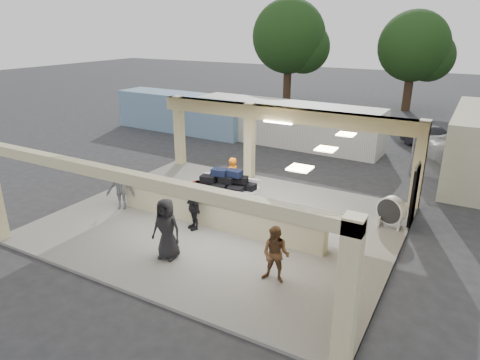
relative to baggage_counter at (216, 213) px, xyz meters
The scene contains 16 objects.
ground 0.77m from the baggage_counter, 90.00° to the left, with size 120.00×120.00×0.00m, color #27272A.
pavilion 1.41m from the baggage_counter, 79.65° to the left, with size 12.01×10.00×3.55m.
baggage_counter is the anchor object (origin of this frame).
luggage_cart 2.02m from the baggage_counter, 113.79° to the left, with size 2.65×1.81×1.46m.
drum_fan 6.14m from the baggage_counter, 29.45° to the left, with size 1.05×0.66×1.11m.
baggage_handler 2.57m from the baggage_counter, 107.91° to the left, with size 0.65×0.36×1.78m, color orange.
passenger_a 3.91m from the baggage_counter, 32.84° to the right, with size 0.80×0.35×1.65m, color brown.
passenger_b 0.86m from the baggage_counter, 136.83° to the right, with size 0.93×0.34×1.59m, color black.
passenger_c 4.07m from the baggage_counter, behind, with size 1.09×0.38×1.68m, color #4C4C51.
passenger_d 2.59m from the baggage_counter, 93.10° to the right, with size 0.94×0.38×1.92m, color black.
car_white_a 15.47m from the baggage_counter, 60.20° to the left, with size 2.37×5.00×1.43m, color white.
car_dark 15.54m from the baggage_counter, 70.00° to the left, with size 1.35×3.83×1.28m, color black.
container_white 12.09m from the baggage_counter, 102.35° to the left, with size 11.56×2.31×2.50m, color silver.
container_blue 15.29m from the baggage_counter, 130.96° to the left, with size 9.56×2.29×2.49m, color #6B86AC.
tree_left 26.31m from the baggage_counter, 107.30° to the left, with size 6.60×6.30×9.00m.
tree_mid 27.11m from the baggage_counter, 85.03° to the left, with size 6.00×5.60×8.00m.
Camera 1 is at (7.45, -12.02, 6.84)m, focal length 32.00 mm.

